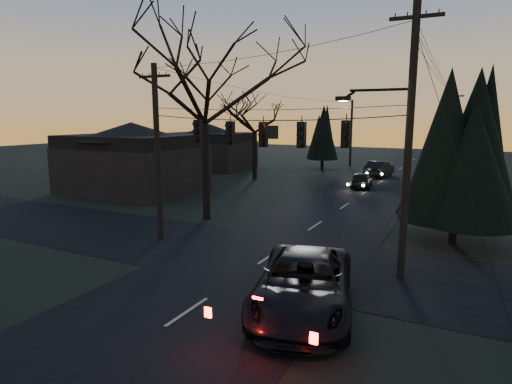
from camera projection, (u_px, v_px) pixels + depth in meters
The scene contains 17 objects.
ground_plane at pixel (85, 381), 9.90m from camera, with size 160.00×160.00×0.00m, color black.
main_road at pixel (336, 212), 27.43m from camera, with size 8.00×120.00×0.02m, color black.
cross_road at pixel (269, 257), 18.66m from camera, with size 60.00×7.00×0.02m, color black.
utility_pole_right at pixel (400, 278), 16.20m from camera, with size 5.00×0.30×10.00m, color black, non-canonical shape.
utility_pole_left at pixel (161, 239), 21.36m from camera, with size 1.80×0.30×8.50m, color black, non-canonical shape.
utility_pole_far_r at pixel (447, 181), 40.74m from camera, with size 1.80×0.30×8.50m, color black, non-canonical shape.
utility_pole_far_l at pixel (350, 166), 52.91m from camera, with size 0.30×0.30×8.00m, color black, non-canonical shape.
span_signal_assembly at pixel (265, 133), 17.84m from camera, with size 11.50×0.44×1.46m.
bare_tree_left at pixel (204, 83), 24.15m from camera, with size 9.71×9.71×11.28m.
evergreen_right at pixel (459, 155), 19.94m from camera, with size 4.32×4.32×7.34m.
bare_tree_dist at pixel (255, 113), 40.54m from camera, with size 6.24×6.24×9.11m.
evergreen_dist at pixel (323, 135), 49.27m from camera, with size 3.68×3.68×6.59m.
house_left_near at pixel (133, 157), 34.57m from camera, with size 10.00×8.00×5.60m.
house_left_far at pixel (210, 146), 49.97m from camera, with size 9.00×7.00×5.20m.
suv_near at pixel (304, 285), 13.34m from camera, with size 2.90×6.29×1.75m, color black.
sedan_oncoming_a at pixel (361, 180), 36.55m from camera, with size 1.62×4.02×1.37m, color black.
sedan_oncoming_b at pixel (379, 169), 43.18m from camera, with size 1.70×4.88×1.61m, color black.
Camera 1 is at (7.63, -6.19, 6.05)m, focal length 30.00 mm.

